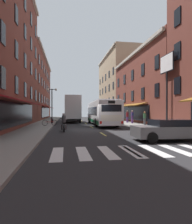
# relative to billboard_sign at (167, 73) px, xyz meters

# --- Properties ---
(ground_plane) EXTENTS (34.80, 80.00, 0.10)m
(ground_plane) POSITION_rel_billboard_sign_xyz_m (-7.05, 0.70, -5.69)
(ground_plane) COLOR #28282B
(lane_centre_dashes) EXTENTS (0.14, 73.90, 0.01)m
(lane_centre_dashes) POSITION_rel_billboard_sign_xyz_m (-7.05, 0.45, -5.64)
(lane_centre_dashes) COLOR #DBCC4C
(lane_centre_dashes) RESTS_ON ground
(crosswalk_near) EXTENTS (7.10, 2.80, 0.01)m
(crosswalk_near) POSITION_rel_billboard_sign_xyz_m (-7.05, -9.30, -5.64)
(crosswalk_near) COLOR silver
(crosswalk_near) RESTS_ON ground
(sidewalk_left) EXTENTS (3.00, 80.00, 0.14)m
(sidewalk_left) POSITION_rel_billboard_sign_xyz_m (-12.95, 0.70, -5.57)
(sidewalk_left) COLOR gray
(sidewalk_left) RESTS_ON ground
(sidewalk_right) EXTENTS (3.00, 80.00, 0.14)m
(sidewalk_right) POSITION_rel_billboard_sign_xyz_m (-1.15, 0.70, -5.57)
(sidewalk_right) COLOR gray
(sidewalk_right) RESTS_ON ground
(storefront_row_right) EXTENTS (9.44, 79.90, 16.32)m
(storefront_row_right) POSITION_rel_billboard_sign_xyz_m (4.33, 2.20, 1.37)
(storefront_row_right) COLOR brown
(storefront_row_right) RESTS_ON ground
(billboard_sign) EXTENTS (0.40, 2.42, 7.35)m
(billboard_sign) POSITION_rel_billboard_sign_xyz_m (0.00, 0.00, 0.00)
(billboard_sign) COLOR black
(billboard_sign) RESTS_ON sidewalk_right
(transit_bus) EXTENTS (2.86, 12.06, 3.09)m
(transit_bus) POSITION_rel_billboard_sign_xyz_m (-5.30, 6.94, -4.01)
(transit_bus) COLOR white
(transit_bus) RESTS_ON ground
(box_truck) EXTENTS (2.49, 7.81, 4.16)m
(box_truck) POSITION_rel_billboard_sign_xyz_m (-8.90, 13.27, -3.53)
(box_truck) COLOR black
(box_truck) RESTS_ON ground
(sedan_near) EXTENTS (2.10, 4.53, 1.25)m
(sedan_near) POSITION_rel_billboard_sign_xyz_m (-8.69, 25.50, -4.99)
(sedan_near) COLOR maroon
(sedan_near) RESTS_ON ground
(sedan_mid) EXTENTS (4.35, 2.10, 1.32)m
(sedan_mid) POSITION_rel_billboard_sign_xyz_m (-3.68, -6.73, -4.96)
(sedan_mid) COLOR #515154
(sedan_mid) RESTS_ON ground
(motorcycle_rider) EXTENTS (0.62, 2.07, 1.66)m
(motorcycle_rider) POSITION_rel_billboard_sign_xyz_m (-10.15, -0.31, -4.93)
(motorcycle_rider) COLOR black
(motorcycle_rider) RESTS_ON ground
(bicycle_near) EXTENTS (1.71, 0.48, 0.91)m
(bicycle_near) POSITION_rel_billboard_sign_xyz_m (-11.81, 5.09, -5.14)
(bicycle_near) COLOR black
(bicycle_near) RESTS_ON sidewalk_left
(pedestrian_near) EXTENTS (0.38, 0.52, 1.80)m
(pedestrian_near) POSITION_rel_billboard_sign_xyz_m (-0.82, 7.65, -4.54)
(pedestrian_near) COLOR #66387F
(pedestrian_near) RESTS_ON sidewalk_right
(pedestrian_mid) EXTENTS (0.36, 0.36, 1.64)m
(pedestrian_mid) POSITION_rel_billboard_sign_xyz_m (-0.37, 4.51, -4.66)
(pedestrian_mid) COLOR #4C4C51
(pedestrian_mid) RESTS_ON sidewalk_right
(pedestrian_far) EXTENTS (0.36, 0.36, 1.75)m
(pedestrian_far) POSITION_rel_billboard_sign_xyz_m (-0.96, 9.36, -4.60)
(pedestrian_far) COLOR #66387F
(pedestrian_far) RESTS_ON sidewalk_right
(street_lamp_twin) EXTENTS (1.42, 0.32, 4.86)m
(street_lamp_twin) POSITION_rel_billboard_sign_xyz_m (-11.85, 9.55, -2.80)
(street_lamp_twin) COLOR black
(street_lamp_twin) RESTS_ON sidewalk_left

